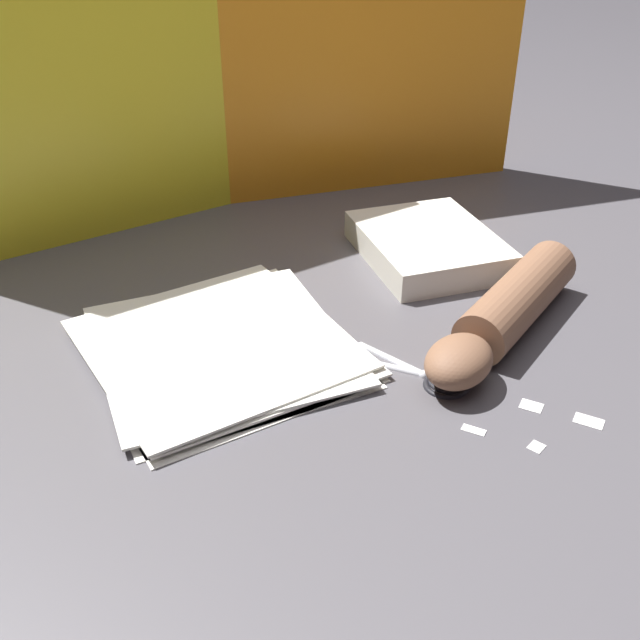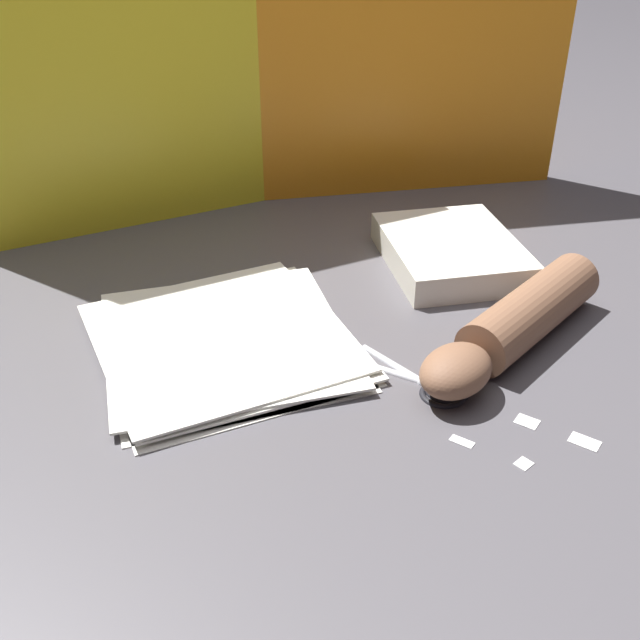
% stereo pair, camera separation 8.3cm
% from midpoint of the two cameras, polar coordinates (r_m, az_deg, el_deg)
% --- Properties ---
extents(ground_plane, '(6.00, 6.00, 0.00)m').
position_cam_midpoint_polar(ground_plane, '(0.89, 4.79, -2.18)').
color(ground_plane, '#4C494F').
extents(backdrop_panel_left, '(0.52, 0.08, 0.59)m').
position_cam_midpoint_polar(backdrop_panel_left, '(1.15, -12.93, 20.97)').
color(backdrop_panel_left, yellow).
rests_on(backdrop_panel_left, ground_plane).
extents(backdrop_panel_center, '(0.71, 0.13, 0.52)m').
position_cam_midpoint_polar(backdrop_panel_center, '(1.26, 5.00, 20.65)').
color(backdrop_panel_center, orange).
rests_on(backdrop_panel_center, ground_plane).
extents(paper_stack, '(0.31, 0.32, 0.02)m').
position_cam_midpoint_polar(paper_stack, '(0.89, -4.59, -1.73)').
color(paper_stack, white).
rests_on(paper_stack, ground_plane).
extents(book_closed, '(0.21, 0.24, 0.04)m').
position_cam_midpoint_polar(book_closed, '(1.09, 12.12, 5.05)').
color(book_closed, silver).
rests_on(book_closed, ground_plane).
extents(scissors, '(0.12, 0.15, 0.01)m').
position_cam_midpoint_polar(scissors, '(0.84, 11.04, -4.73)').
color(scissors, silver).
rests_on(scissors, ground_plane).
extents(hand_forearm, '(0.32, 0.21, 0.07)m').
position_cam_midpoint_polar(hand_forearm, '(0.91, 17.16, -0.40)').
color(hand_forearm, brown).
rests_on(hand_forearm, ground_plane).
extents(paper_scrap_near, '(0.03, 0.03, 0.00)m').
position_cam_midpoint_polar(paper_scrap_near, '(0.82, 18.35, -7.45)').
color(paper_scrap_near, white).
rests_on(paper_scrap_near, ground_plane).
extents(paper_scrap_mid, '(0.02, 0.02, 0.00)m').
position_cam_midpoint_polar(paper_scrap_mid, '(0.77, 18.33, -10.46)').
color(paper_scrap_mid, white).
rests_on(paper_scrap_mid, ground_plane).
extents(paper_scrap_far, '(0.02, 0.03, 0.00)m').
position_cam_midpoint_polar(paper_scrap_far, '(0.78, 13.84, -9.08)').
color(paper_scrap_far, white).
rests_on(paper_scrap_far, ground_plane).
extents(paper_scrap_side, '(0.03, 0.03, 0.00)m').
position_cam_midpoint_polar(paper_scrap_side, '(0.82, 22.34, -8.67)').
color(paper_scrap_side, white).
rests_on(paper_scrap_side, ground_plane).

